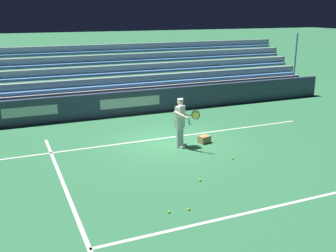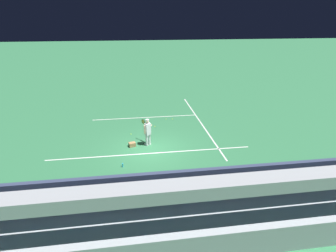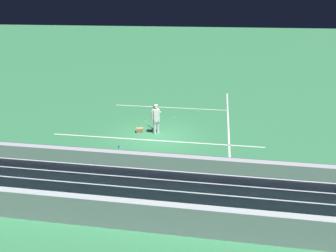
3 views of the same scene
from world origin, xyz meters
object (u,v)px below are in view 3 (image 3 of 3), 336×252
at_px(tennis_ball_far_right, 174,117).
at_px(tennis_ball_midcourt, 192,111).
at_px(tennis_ball_near_player, 145,121).
at_px(ball_box_cardboard, 140,130).
at_px(tennis_ball_on_baseline, 199,112).
at_px(tennis_player, 156,118).
at_px(water_bottle, 119,146).

xyz_separation_m(tennis_ball_far_right, tennis_ball_midcourt, (1.02, 1.38, 0.00)).
xyz_separation_m(tennis_ball_near_player, tennis_ball_midcourt, (2.77, 2.48, 0.00)).
distance_m(tennis_ball_near_player, tennis_ball_midcourt, 3.71).
distance_m(ball_box_cardboard, tennis_ball_on_baseline, 5.29).
height_order(ball_box_cardboard, tennis_ball_near_player, ball_box_cardboard).
bearing_deg(tennis_ball_on_baseline, tennis_ball_midcourt, 173.35).
height_order(tennis_player, tennis_ball_near_player, tennis_player).
bearing_deg(tennis_player, ball_box_cardboard, -175.53).
bearing_deg(tennis_ball_far_right, water_bottle, -112.87).
xyz_separation_m(tennis_ball_on_baseline, water_bottle, (-3.73, -6.58, 0.08)).
bearing_deg(tennis_ball_on_baseline, tennis_ball_far_right, -138.91).
height_order(tennis_ball_on_baseline, tennis_ball_far_right, same).
xyz_separation_m(ball_box_cardboard, tennis_ball_on_baseline, (3.19, 4.22, -0.10)).
xyz_separation_m(ball_box_cardboard, tennis_ball_far_right, (1.68, 2.90, -0.10)).
xyz_separation_m(tennis_ball_far_right, water_bottle, (-2.22, -5.26, 0.08)).
xyz_separation_m(ball_box_cardboard, tennis_ball_midcourt, (2.70, 4.28, -0.10)).
xyz_separation_m(tennis_ball_on_baseline, tennis_ball_midcourt, (-0.49, 0.06, 0.00)).
height_order(tennis_ball_far_right, tennis_ball_midcourt, same).
bearing_deg(tennis_player, water_bottle, -122.05).
bearing_deg(tennis_ball_far_right, tennis_ball_midcourt, 53.35).
xyz_separation_m(tennis_player, tennis_ball_far_right, (0.69, 2.82, -0.86)).
distance_m(tennis_ball_far_right, tennis_ball_midcourt, 1.72).
bearing_deg(tennis_ball_far_right, ball_box_cardboard, -120.07).
relative_size(tennis_ball_near_player, tennis_ball_far_right, 1.00).
bearing_deg(tennis_ball_far_right, tennis_player, -103.80).
xyz_separation_m(tennis_ball_midcourt, water_bottle, (-3.24, -6.64, 0.08)).
distance_m(tennis_ball_on_baseline, water_bottle, 7.57).
xyz_separation_m(ball_box_cardboard, water_bottle, (-0.54, -2.36, -0.02)).
relative_size(tennis_player, tennis_ball_on_baseline, 25.98).
distance_m(tennis_ball_midcourt, water_bottle, 7.39).
bearing_deg(tennis_ball_near_player, tennis_ball_far_right, 32.24).
bearing_deg(tennis_ball_midcourt, tennis_ball_on_baseline, -6.65).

